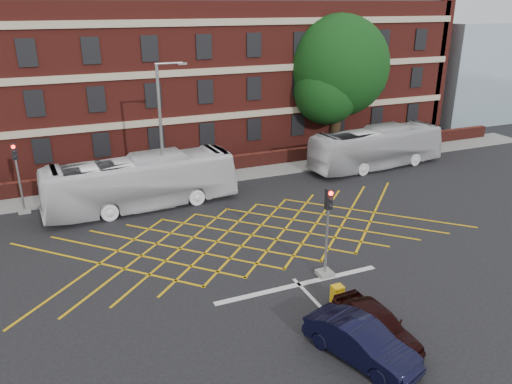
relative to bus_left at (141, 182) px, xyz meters
name	(u,v)px	position (x,y,z in m)	size (l,w,h in m)	color
ground	(267,251)	(4.63, -8.36, -1.63)	(120.00, 120.00, 0.00)	black
victorian_building	(162,54)	(4.88, 13.64, 6.21)	(51.00, 12.17, 20.40)	maroon
boundary_wall	(194,168)	(4.63, 4.64, -1.08)	(56.00, 0.50, 1.10)	#4E1A14
far_pavement	(198,178)	(4.63, 3.64, -1.57)	(60.00, 3.00, 0.12)	slate
glass_block	(473,70)	(38.63, 12.64, 3.37)	(14.00, 10.00, 10.00)	#99B2BF
box_junction_hatching	(252,235)	(4.63, -6.36, -1.62)	(11.50, 0.12, 0.02)	#CC990C
stop_line	(299,284)	(4.63, -11.86, -1.62)	(8.00, 0.30, 0.02)	silver
centre_line	(389,378)	(4.63, -18.36, -1.62)	(0.15, 14.00, 0.02)	silver
bus_left	(141,182)	(0.00, 0.00, 0.00)	(2.73, 11.67, 3.25)	silver
bus_right	(377,148)	(17.99, 1.06, -0.08)	(2.59, 11.09, 3.09)	silver
car_navy	(361,342)	(4.32, -17.10, -0.92)	(1.49, 4.28, 1.41)	black
car_maroon	(376,324)	(5.43, -16.42, -0.94)	(1.62, 4.02, 1.37)	black
deciduous_tree	(338,73)	(18.14, 7.37, 4.71)	(8.43, 8.40, 11.11)	black
traffic_light_near	(327,241)	(6.12, -11.59, 0.14)	(0.70, 0.70, 4.27)	slate
traffic_light_far	(20,185)	(-6.76, 1.97, 0.14)	(0.70, 0.70, 4.27)	slate
street_lamp	(164,160)	(1.41, -0.33, 1.34)	(2.25, 1.00, 8.68)	slate
utility_cabinet	(337,295)	(5.42, -13.78, -1.22)	(0.47, 0.42, 0.82)	#D6A00C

